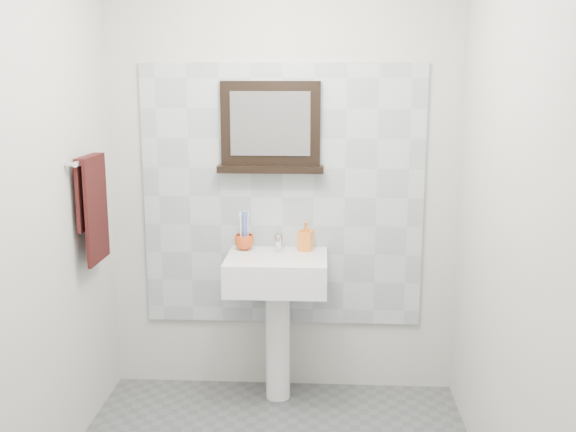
% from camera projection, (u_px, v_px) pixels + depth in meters
% --- Properties ---
extents(back_wall, '(2.00, 0.01, 2.50)m').
position_uv_depth(back_wall, '(283.00, 179.00, 3.84)').
color(back_wall, beige).
rests_on(back_wall, ground).
extents(front_wall, '(2.00, 0.01, 2.50)m').
position_uv_depth(front_wall, '(227.00, 309.00, 1.68)').
color(front_wall, beige).
rests_on(front_wall, ground).
extents(left_wall, '(0.01, 2.20, 2.50)m').
position_uv_depth(left_wall, '(28.00, 216.00, 2.82)').
color(left_wall, beige).
rests_on(left_wall, ground).
extents(right_wall, '(0.01, 2.20, 2.50)m').
position_uv_depth(right_wall, '(513.00, 222.00, 2.71)').
color(right_wall, beige).
rests_on(right_wall, ground).
extents(splashback, '(1.60, 0.02, 1.50)m').
position_uv_depth(splashback, '(282.00, 197.00, 3.84)').
color(splashback, '#ABB4B9').
rests_on(splashback, back_wall).
extents(pedestal_sink, '(0.55, 0.44, 0.96)m').
position_uv_depth(pedestal_sink, '(277.00, 288.00, 3.73)').
color(pedestal_sink, white).
rests_on(pedestal_sink, ground).
extents(toothbrush_cup, '(0.13, 0.13, 0.09)m').
position_uv_depth(toothbrush_cup, '(244.00, 242.00, 3.82)').
color(toothbrush_cup, '#C94417').
rests_on(toothbrush_cup, pedestal_sink).
extents(toothbrushes, '(0.05, 0.04, 0.21)m').
position_uv_depth(toothbrushes, '(245.00, 228.00, 3.80)').
color(toothbrushes, white).
rests_on(toothbrushes, toothbrush_cup).
extents(soap_dispenser, '(0.09, 0.09, 0.17)m').
position_uv_depth(soap_dispenser, '(306.00, 236.00, 3.79)').
color(soap_dispenser, '#E94E1B').
rests_on(soap_dispenser, pedestal_sink).
extents(framed_mirror, '(0.59, 0.11, 0.50)m').
position_uv_depth(framed_mirror, '(271.00, 130.00, 3.74)').
color(framed_mirror, black).
rests_on(framed_mirror, back_wall).
extents(towel_bar, '(0.07, 0.40, 0.03)m').
position_uv_depth(towel_bar, '(89.00, 160.00, 3.39)').
color(towel_bar, silver).
rests_on(towel_bar, left_wall).
extents(hand_towel, '(0.06, 0.30, 0.55)m').
position_uv_depth(hand_towel, '(93.00, 201.00, 3.43)').
color(hand_towel, black).
rests_on(hand_towel, towel_bar).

